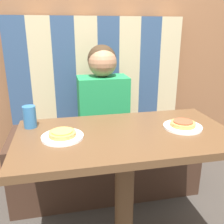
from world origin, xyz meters
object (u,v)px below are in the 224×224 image
at_px(person, 103,89).
at_px(pizza_left, 62,133).
at_px(pizza_right, 183,124).
at_px(drinking_cup, 30,117).
at_px(plate_right, 183,127).
at_px(plate_left, 63,137).

distance_m(person, pizza_left, 0.70).
xyz_separation_m(pizza_right, drinking_cup, (-0.75, 0.17, 0.03)).
bearing_deg(plate_right, person, 115.17).
bearing_deg(pizza_left, plate_left, -90.00).
relative_size(person, plate_right, 3.14).
height_order(plate_left, pizza_right, pizza_right).
bearing_deg(plate_right, pizza_left, 180.00).
height_order(plate_right, drinking_cup, drinking_cup).
distance_m(plate_left, pizza_right, 0.60).
relative_size(plate_left, drinking_cup, 1.72).
xyz_separation_m(person, plate_left, (-0.30, -0.64, -0.07)).
xyz_separation_m(plate_left, plate_right, (0.60, 0.00, 0.00)).
height_order(person, plate_right, person).
bearing_deg(plate_right, drinking_cup, 167.22).
bearing_deg(plate_left, pizza_left, 90.00).
bearing_deg(pizza_left, pizza_right, 0.00).
relative_size(person, pizza_right, 4.83).
distance_m(plate_left, pizza_left, 0.02).
relative_size(plate_right, pizza_left, 1.54).
xyz_separation_m(person, pizza_right, (0.30, -0.64, -0.05)).
bearing_deg(pizza_left, person, 64.83).
distance_m(plate_right, pizza_right, 0.02).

